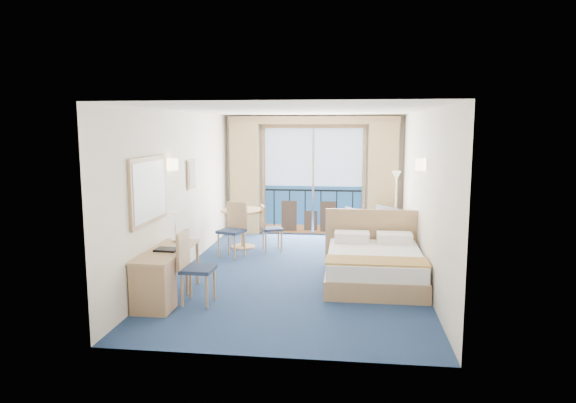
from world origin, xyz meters
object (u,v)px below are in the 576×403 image
object	(u,v)px
armchair	(373,226)
desk_chair	(192,263)
bed	(374,265)
nightstand	(401,246)
desk	(156,280)
table_chair_b	(234,226)
round_table	(243,219)
table_chair_a	(268,225)
floor_lamp	(396,189)

from	to	relation	value
armchair	desk_chair	xyz separation A→B (m)	(-2.63, -3.94, 0.17)
bed	nightstand	distance (m)	1.51
desk_chair	bed	bearing A→B (deg)	-61.90
desk	desk_chair	size ratio (longest dim) A/B	1.49
desk	table_chair_b	xyz separation A→B (m)	(0.39, 2.95, 0.18)
desk	nightstand	bearing A→B (deg)	40.03
bed	round_table	world-z (taller)	bed
table_chair_a	table_chair_b	size ratio (longest dim) A/B	0.89
armchair	floor_lamp	xyz separation A→B (m)	(0.47, 0.08, 0.76)
desk	round_table	size ratio (longest dim) A/B	1.73
floor_lamp	table_chair_b	world-z (taller)	floor_lamp
nightstand	desk_chair	xyz separation A→B (m)	(-3.10, -2.68, 0.31)
floor_lamp	table_chair_b	distance (m)	3.45
floor_lamp	table_chair_a	distance (m)	2.76
desk_chair	table_chair_b	world-z (taller)	same
bed	table_chair_a	distance (m)	2.76
nightstand	table_chair_b	bearing A→B (deg)	-179.99
round_table	table_chair_a	world-z (taller)	table_chair_a
floor_lamp	nightstand	bearing A→B (deg)	-90.17
armchair	table_chair_a	xyz separation A→B (m)	(-2.08, -0.77, 0.11)
nightstand	round_table	world-z (taller)	round_table
desk_chair	table_chair_b	xyz separation A→B (m)	(-0.02, 2.68, 0.00)
bed	armchair	distance (m)	2.66
nightstand	floor_lamp	xyz separation A→B (m)	(0.00, 1.34, 0.90)
armchair	desk	size ratio (longest dim) A/B	0.58
table_chair_a	nightstand	bearing A→B (deg)	-120.18
floor_lamp	table_chair_a	xyz separation A→B (m)	(-2.54, -0.85, -0.65)
bed	table_chair_a	bearing A→B (deg)	136.48
round_table	table_chair_b	distance (m)	0.66
round_table	table_chair_a	bearing A→B (deg)	-16.89
table_chair_a	desk_chair	bearing A→B (deg)	150.68
desk_chair	armchair	bearing A→B (deg)	-32.25
nightstand	desk_chair	size ratio (longest dim) A/B	0.52
armchair	desk_chair	bearing A→B (deg)	23.60
nightstand	bed	bearing A→B (deg)	-111.09
armchair	bed	bearing A→B (deg)	55.65
round_table	table_chair_b	world-z (taller)	table_chair_b
floor_lamp	desk_chair	distance (m)	5.11
nightstand	desk	xyz separation A→B (m)	(-3.51, -2.95, 0.13)
desk_chair	round_table	xyz separation A→B (m)	(0.01, 3.34, 0.02)
bed	table_chair_b	world-z (taller)	bed
desk_chair	round_table	distance (m)	3.34
desk_chair	table_chair_b	bearing A→B (deg)	2.07
armchair	table_chair_b	world-z (taller)	table_chair_b
desk	desk_chair	xyz separation A→B (m)	(0.41, 0.26, 0.18)
bed	nightstand	bearing A→B (deg)	68.91
floor_lamp	desk_chair	bearing A→B (deg)	-127.64
desk_chair	table_chair_b	distance (m)	2.68
floor_lamp	round_table	world-z (taller)	floor_lamp
desk	table_chair_b	world-z (taller)	table_chair_b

